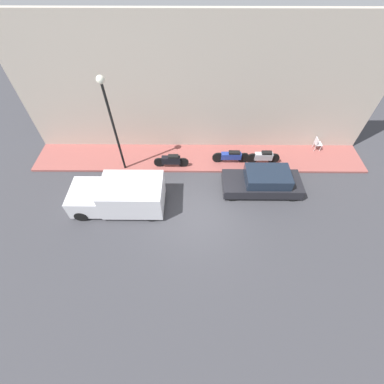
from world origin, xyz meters
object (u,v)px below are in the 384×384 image
parked_car (263,182)px  delivery_van (119,195)px  motorcycle_black (171,161)px  motorcycle_blue (231,156)px  scooter_silver (263,157)px  streetlamp (110,112)px  cafe_chair (317,143)px

parked_car → delivery_van: bearing=98.9°
parked_car → motorcycle_black: bearing=71.6°
parked_car → motorcycle_black: 5.19m
parked_car → motorcycle_blue: parked_car is taller
parked_car → scooter_silver: parked_car is taller
parked_car → motorcycle_blue: (2.02, 1.49, -0.06)m
streetlamp → cafe_chair: 11.97m
delivery_van → scooter_silver: (3.12, -7.66, -0.26)m
parked_car → scooter_silver: 2.01m
cafe_chair → motorcycle_black: bearing=100.1°
motorcycle_black → streetlamp: 4.19m
parked_car → streetlamp: 8.37m
delivery_van → motorcycle_black: (2.78, -2.38, -0.27)m
motorcycle_blue → cafe_chair: (1.17, -5.30, 0.03)m
streetlamp → cafe_chair: size_ratio=6.49×
streetlamp → parked_car: bearing=-101.2°
delivery_van → motorcycle_black: 3.67m
delivery_van → cafe_chair: delivery_van is taller
scooter_silver → motorcycle_blue: bearing=88.7°
scooter_silver → cafe_chair: size_ratio=2.29×
parked_car → streetlamp: bearing=78.8°
parked_car → cafe_chair: parked_car is taller
scooter_silver → motorcycle_blue: size_ratio=0.89×
delivery_van → scooter_silver: delivery_van is taller
cafe_chair → parked_car: bearing=130.0°
delivery_van → motorcycle_blue: delivery_van is taller
parked_car → streetlamp: streetlamp is taller
delivery_van → motorcycle_black: bearing=-40.6°
motorcycle_blue → streetlamp: bearing=94.8°
motorcycle_blue → streetlamp: streetlamp is taller
scooter_silver → motorcycle_black: same height
motorcycle_black → delivery_van: bearing=139.4°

